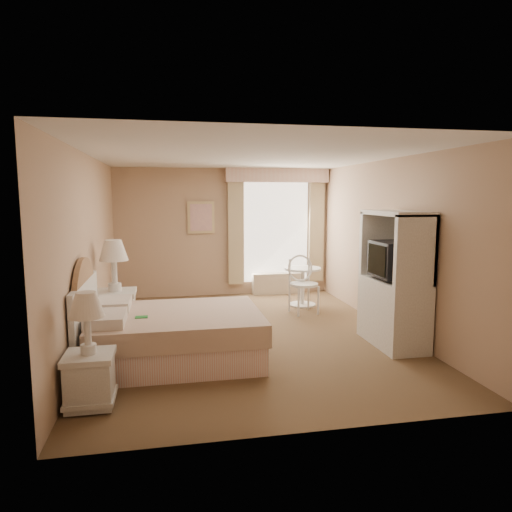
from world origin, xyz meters
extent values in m
cube|color=brown|center=(0.00, 0.00, 0.00)|extent=(4.20, 5.50, 0.01)
cube|color=silver|center=(0.00, 0.00, 2.50)|extent=(4.20, 5.50, 0.01)
cube|color=tan|center=(0.00, 2.75, 1.25)|extent=(4.20, 0.01, 2.50)
cube|color=tan|center=(0.00, -2.75, 1.25)|extent=(4.20, 0.01, 2.50)
cube|color=tan|center=(-2.10, 0.00, 1.25)|extent=(0.01, 5.50, 2.50)
cube|color=tan|center=(2.10, 0.00, 1.25)|extent=(0.01, 5.50, 2.50)
cube|color=white|center=(1.05, 2.72, 1.25)|extent=(1.30, 0.02, 2.00)
cube|color=tan|center=(0.22, 2.67, 1.25)|extent=(0.30, 0.08, 2.05)
cube|color=tan|center=(1.88, 2.67, 1.25)|extent=(0.30, 0.08, 2.05)
cube|color=#DEA290|center=(1.05, 2.63, 2.37)|extent=(2.05, 0.20, 0.28)
cube|color=beige|center=(1.05, 2.63, 0.21)|extent=(1.00, 0.22, 0.42)
cube|color=#CFB47F|center=(-0.45, 2.72, 1.55)|extent=(0.52, 0.03, 0.62)
cube|color=beige|center=(-0.45, 2.70, 1.55)|extent=(0.42, 0.02, 0.52)
cube|color=#DEA290|center=(-1.00, -0.81, 0.16)|extent=(1.91, 1.45, 0.33)
cube|color=beige|center=(-1.00, -0.81, 0.45)|extent=(1.96, 1.51, 0.25)
cube|color=beige|center=(-1.78, -1.15, 0.64)|extent=(0.41, 0.56, 0.13)
cube|color=beige|center=(-1.78, -0.46, 0.64)|extent=(0.41, 0.56, 0.13)
cube|color=green|center=(-1.41, -0.94, 0.59)|extent=(0.14, 0.10, 0.01)
cube|color=silver|center=(-2.05, -0.81, 0.50)|extent=(0.06, 1.54, 1.00)
cylinder|color=#A68258|center=(-2.05, -0.81, 0.59)|extent=(0.05, 1.37, 1.37)
cube|color=white|center=(-1.84, -1.91, 0.24)|extent=(0.41, 0.41, 0.45)
cube|color=white|center=(-1.84, -1.91, 0.49)|extent=(0.45, 0.45, 0.05)
cube|color=white|center=(-1.84, -1.91, 0.09)|extent=(0.45, 0.45, 0.04)
cylinder|color=silver|center=(-1.84, -1.91, 0.56)|extent=(0.14, 0.14, 0.09)
cylinder|color=silver|center=(-1.84, -1.91, 0.74)|extent=(0.06, 0.06, 0.36)
cone|color=white|center=(-1.84, -1.91, 0.98)|extent=(0.32, 0.32, 0.23)
cube|color=white|center=(-1.84, 0.35, 0.30)|extent=(0.51, 0.51, 0.55)
cube|color=white|center=(-1.84, 0.35, 0.61)|extent=(0.55, 0.55, 0.07)
cube|color=white|center=(-1.84, 0.35, 0.11)|extent=(0.55, 0.55, 0.06)
cylinder|color=silver|center=(-1.84, 0.35, 0.70)|extent=(0.18, 0.18, 0.11)
cylinder|color=silver|center=(-1.84, 0.35, 0.92)|extent=(0.08, 0.08, 0.44)
cone|color=white|center=(-1.84, 0.35, 1.22)|extent=(0.40, 0.40, 0.29)
cylinder|color=silver|center=(1.27, 1.56, 0.01)|extent=(0.48, 0.48, 0.03)
cylinder|color=silver|center=(1.27, 1.56, 0.35)|extent=(0.07, 0.07, 0.65)
cylinder|color=white|center=(1.27, 1.56, 0.67)|extent=(0.65, 0.65, 0.04)
cylinder|color=silver|center=(0.98, 0.83, 0.24)|extent=(0.03, 0.03, 0.48)
cylinder|color=silver|center=(1.34, 0.89, 0.24)|extent=(0.03, 0.03, 0.48)
cylinder|color=silver|center=(0.92, 1.19, 0.24)|extent=(0.03, 0.03, 0.48)
cylinder|color=silver|center=(1.28, 1.24, 0.24)|extent=(0.03, 0.03, 0.48)
cylinder|color=white|center=(1.13, 1.04, 0.49)|extent=(0.54, 0.54, 0.04)
torus|color=silver|center=(1.11, 1.18, 0.75)|extent=(0.47, 0.18, 0.46)
cylinder|color=silver|center=(0.92, 1.19, 0.69)|extent=(0.03, 0.03, 0.43)
cylinder|color=silver|center=(1.28, 1.24, 0.69)|extent=(0.03, 0.03, 0.43)
cube|color=white|center=(1.81, -0.77, 0.44)|extent=(0.53, 1.07, 0.87)
cube|color=white|center=(1.81, -1.26, 1.31)|extent=(0.53, 0.08, 0.87)
cube|color=white|center=(1.81, -0.27, 1.31)|extent=(0.53, 0.08, 0.87)
cube|color=white|center=(1.81, -0.77, 1.75)|extent=(0.53, 1.07, 0.06)
cube|color=white|center=(2.05, -0.77, 1.31)|extent=(0.04, 1.07, 0.87)
cube|color=black|center=(1.79, -0.77, 1.14)|extent=(0.47, 0.58, 0.47)
cube|color=black|center=(1.55, -0.77, 1.14)|extent=(0.02, 0.49, 0.39)
camera|label=1|loc=(-1.10, -6.19, 1.96)|focal=32.00mm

